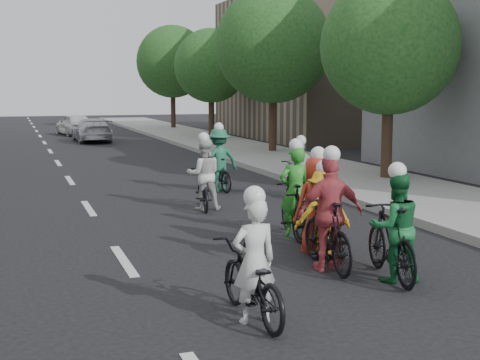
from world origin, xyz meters
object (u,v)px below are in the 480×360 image
cyclist_0 (252,276)px  cyclist_5 (294,202)px  cyclist_8 (299,176)px  cyclist_6 (203,182)px  follow_car_lead (92,130)px  cyclist_4 (316,216)px  follow_car_trail (74,124)px  cyclist_7 (219,164)px  cyclist_2 (322,221)px  cyclist_3 (329,225)px  cyclist_1 (393,235)px

cyclist_0 → cyclist_5: size_ratio=0.98×
cyclist_8 → cyclist_6: bearing=17.4°
cyclist_5 → follow_car_lead: cyclist_5 is taller
cyclist_4 → cyclist_0: bearing=51.0°
cyclist_6 → follow_car_trail: 26.06m
cyclist_0 → cyclist_6: cyclist_6 is taller
cyclist_7 → follow_car_lead: (-1.22, 18.34, -0.12)m
cyclist_0 → cyclist_5: 4.71m
cyclist_2 → cyclist_4: (0.04, 0.31, 0.04)m
follow_car_lead → follow_car_trail: size_ratio=1.12×
cyclist_7 → follow_car_lead: bearing=-96.7°
cyclist_3 → cyclist_7: (0.74, 8.02, 0.03)m
cyclist_6 → follow_car_lead: cyclist_6 is taller
cyclist_2 → cyclist_6: bearing=-73.4°
cyclist_6 → cyclist_8: cyclist_6 is taller
cyclist_2 → cyclist_7: bearing=-84.8°
cyclist_2 → cyclist_8: cyclist_2 is taller
follow_car_trail → cyclist_2: bearing=80.7°
cyclist_2 → follow_car_lead: 25.59m
follow_car_lead → cyclist_7: bearing=92.2°
cyclist_3 → follow_car_lead: bearing=-85.7°
cyclist_0 → follow_car_lead: cyclist_0 is taller
cyclist_2 → cyclist_5: size_ratio=0.87×
cyclist_0 → follow_car_trail: (0.98, 33.38, 0.10)m
cyclist_0 → cyclist_6: 7.47m
cyclist_8 → cyclist_1: bearing=79.1°
cyclist_8 → cyclist_3: bearing=72.3°
cyclist_1 → follow_car_trail: cyclist_1 is taller
cyclist_2 → cyclist_6: (-0.64, 4.81, 0.04)m
cyclist_3 → cyclist_6: (-0.38, 5.59, -0.07)m
cyclist_6 → cyclist_7: bearing=-104.4°
cyclist_2 → follow_car_trail: cyclist_2 is taller
cyclist_7 → follow_car_trail: cyclist_7 is taller
cyclist_2 → cyclist_4: 0.32m
cyclist_2 → cyclist_7: 7.25m
cyclist_4 → follow_car_lead: (-0.79, 25.27, -0.01)m
cyclist_0 → cyclist_6: (1.49, 7.32, 0.09)m
follow_car_trail → cyclist_3: bearing=80.2°
cyclist_1 → cyclist_8: cyclist_1 is taller
follow_car_lead → cyclist_2: bearing=90.1°
cyclist_5 → cyclist_6: cyclist_5 is taller
cyclist_8 → cyclist_4: bearing=71.3°
cyclist_2 → cyclist_5: cyclist_5 is taller
cyclist_6 → follow_car_lead: 20.77m
cyclist_5 → cyclist_7: bearing=-84.3°
cyclist_1 → cyclist_5: cyclist_5 is taller
cyclist_4 → cyclist_5: 1.28m
cyclist_7 → cyclist_5: bearing=76.7°
cyclist_4 → cyclist_6: size_ratio=1.00×
cyclist_3 → cyclist_5: size_ratio=1.04×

